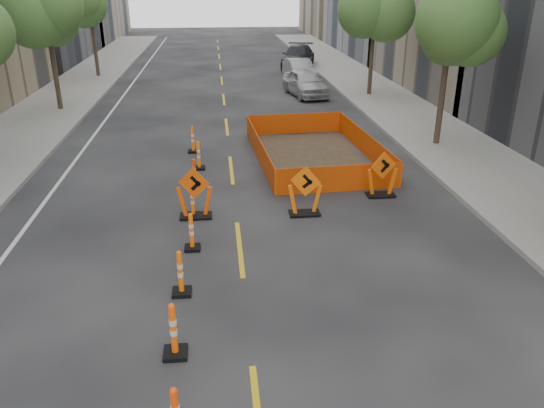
{
  "coord_description": "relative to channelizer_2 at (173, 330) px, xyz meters",
  "views": [
    {
      "loc": [
        -0.45,
        -7.97,
        6.32
      ],
      "look_at": [
        0.85,
        4.18,
        1.1
      ],
      "focal_mm": 35.0,
      "sensor_mm": 36.0,
      "label": 1
    }
  ],
  "objects": [
    {
      "name": "parked_car_mid",
      "position": [
        6.53,
        27.48,
        0.14
      ],
      "size": [
        1.86,
        4.31,
        1.38
      ],
      "primitive_type": "imported",
      "rotation": [
        0.0,
        0.0,
        0.1
      ],
      "color": "gray",
      "rests_on": "ground"
    },
    {
      "name": "channelizer_2",
      "position": [
        0.0,
        0.0,
        0.0
      ],
      "size": [
        0.43,
        0.43,
        1.1
      ],
      "primitive_type": null,
      "color": "#FE540A",
      "rests_on": "ground"
    },
    {
      "name": "channelizer_8",
      "position": [
        -0.04,
        12.28,
        -0.02
      ],
      "size": [
        0.42,
        0.42,
        1.06
      ],
      "primitive_type": null,
      "color": "#F4620A",
      "rests_on": "ground"
    },
    {
      "name": "tree_r_c",
      "position": [
        9.77,
        22.04,
        3.97
      ],
      "size": [
        2.8,
        2.8,
        5.95
      ],
      "color": "#382B1E",
      "rests_on": "ground"
    },
    {
      "name": "channelizer_4",
      "position": [
        0.18,
        4.09,
        -0.05
      ],
      "size": [
        0.4,
        0.4,
        1.0
      ],
      "primitive_type": null,
      "color": "#FF5A0A",
      "rests_on": "ground"
    },
    {
      "name": "parked_car_near",
      "position": [
        6.11,
        22.6,
        0.19
      ],
      "size": [
        2.47,
        4.61,
        1.49
      ],
      "primitive_type": "imported",
      "rotation": [
        0.0,
        0.0,
        0.17
      ],
      "color": "#B8B8BA",
      "rests_on": "ground"
    },
    {
      "name": "tree_l_c",
      "position": [
        -7.03,
        20.04,
        3.97
      ],
      "size": [
        2.8,
        2.8,
        5.95
      ],
      "color": "#382B1E",
      "rests_on": "ground"
    },
    {
      "name": "channelizer_5",
      "position": [
        0.14,
        6.14,
        -0.08
      ],
      "size": [
        0.37,
        0.37,
        0.95
      ],
      "primitive_type": null,
      "color": "#E65D09",
      "rests_on": "ground"
    },
    {
      "name": "channelizer_6",
      "position": [
        0.13,
        8.19,
        -0.02
      ],
      "size": [
        0.42,
        0.42,
        1.06
      ],
      "primitive_type": null,
      "color": "red",
      "rests_on": "ground"
    },
    {
      "name": "tree_r_b",
      "position": [
        9.77,
        12.04,
        3.97
      ],
      "size": [
        2.8,
        2.8,
        5.95
      ],
      "color": "#382B1E",
      "rests_on": "ground"
    },
    {
      "name": "chevron_sign_left",
      "position": [
        0.22,
        6.05,
        0.21
      ],
      "size": [
        1.15,
        0.88,
        1.52
      ],
      "primitive_type": null,
      "rotation": [
        0.0,
        0.0,
        -0.3
      ],
      "color": "#E04909",
      "rests_on": "ground"
    },
    {
      "name": "parked_car_far",
      "position": [
        7.29,
        33.0,
        0.27
      ],
      "size": [
        3.5,
        6.0,
        1.63
      ],
      "primitive_type": "imported",
      "rotation": [
        0.0,
        0.0,
        -0.23
      ],
      "color": "black",
      "rests_on": "ground"
    },
    {
      "name": "ground_plane",
      "position": [
        1.37,
        0.04,
        -0.55
      ],
      "size": [
        140.0,
        140.0,
        0.0
      ],
      "primitive_type": "plane",
      "color": "black"
    },
    {
      "name": "sidewalk_right",
      "position": [
        10.37,
        12.04,
        -0.48
      ],
      "size": [
        4.0,
        90.0,
        0.15
      ],
      "primitive_type": "cube",
      "color": "gray",
      "rests_on": "ground"
    },
    {
      "name": "chevron_sign_center",
      "position": [
        3.35,
        5.91,
        0.19
      ],
      "size": [
        1.15,
        0.95,
        1.48
      ],
      "primitive_type": null,
      "rotation": [
        0.0,
        0.0,
        -0.43
      ],
      "color": "#EF5F0A",
      "rests_on": "ground"
    },
    {
      "name": "chevron_sign_right",
      "position": [
        5.96,
        7.06,
        0.18
      ],
      "size": [
        1.1,
        0.82,
        1.47
      ],
      "primitive_type": null,
      "rotation": [
        0.0,
        0.0,
        0.27
      ],
      "color": "#D75109",
      "rests_on": "ground"
    },
    {
      "name": "safety_fence",
      "position": [
        4.52,
        11.08,
        -0.11
      ],
      "size": [
        4.56,
        7.29,
        0.88
      ],
      "primitive_type": null,
      "rotation": [
        0.0,
        0.0,
        0.06
      ],
      "color": "#F04A0C",
      "rests_on": "ground"
    },
    {
      "name": "channelizer_7",
      "position": [
        0.23,
        10.23,
        -0.03
      ],
      "size": [
        0.41,
        0.41,
        1.05
      ],
      "primitive_type": null,
      "color": "orange",
      "rests_on": "ground"
    },
    {
      "name": "channelizer_3",
      "position": [
        0.01,
        2.05,
        -0.03
      ],
      "size": [
        0.41,
        0.41,
        1.05
      ],
      "primitive_type": null,
      "color": "#EE610A",
      "rests_on": "ground"
    },
    {
      "name": "tree_l_d",
      "position": [
        -7.03,
        30.04,
        3.97
      ],
      "size": [
        2.8,
        2.8,
        5.95
      ],
      "color": "#382B1E",
      "rests_on": "ground"
    }
  ]
}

